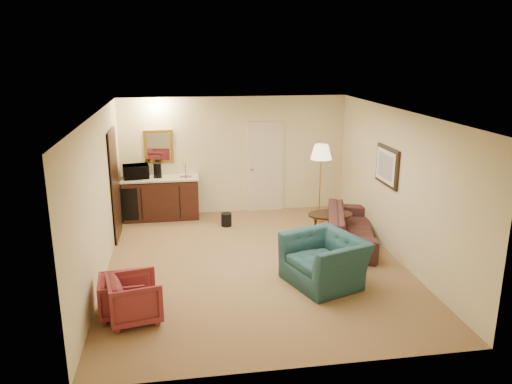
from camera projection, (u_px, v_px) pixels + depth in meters
The scene contains 12 objects.
ground at pixel (255, 263), 8.63m from camera, with size 6.00×6.00×0.00m, color #96794C.
room_walls at pixel (243, 157), 8.88m from camera, with size 5.02×6.01×2.61m.
wetbar_cabinet at pixel (161, 198), 10.84m from camera, with size 1.64×0.58×0.92m, color #391512.
sofa at pixel (351, 222), 9.45m from camera, with size 2.18×0.64×0.85m, color black.
teal_armchair at pixel (325, 253), 7.78m from camera, with size 1.17×0.76×1.02m, color #1E444B.
rose_chair_near at pixel (123, 294), 6.88m from camera, with size 0.61×0.57×0.63m, color maroon.
rose_chair_far at pixel (135, 297), 6.73m from camera, with size 0.67×0.63×0.69m, color maroon.
coffee_table at pixel (330, 226), 9.76m from camera, with size 0.87×0.59×0.50m, color black.
floor_lamp at pixel (320, 183), 10.57m from camera, with size 0.45×0.45×1.68m, color #B9953D.
waste_bin at pixel (226, 220), 10.45m from camera, with size 0.22×0.22×0.28m, color black.
microwave at pixel (136, 170), 10.61m from camera, with size 0.53×0.30×0.36m, color black.
coffee_maker at pixel (158, 170), 10.69m from camera, with size 0.17×0.17×0.32m, color black.
Camera 1 is at (-1.23, -7.87, 3.54)m, focal length 35.00 mm.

